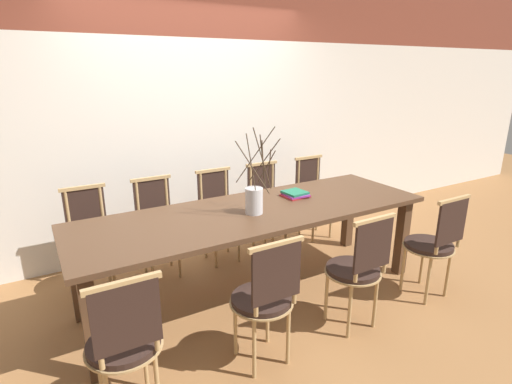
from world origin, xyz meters
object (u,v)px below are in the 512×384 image
book_stack (295,194)px  chair_far_center (219,211)px  chair_near_center (358,266)px  vase_centerpiece (254,198)px  dining_table (256,220)px

book_stack → chair_far_center: bearing=124.7°
book_stack → chair_near_center: bearing=-94.9°
chair_far_center → vase_centerpiece: vase_centerpiece is taller
chair_far_center → dining_table: bearing=88.2°
dining_table → book_stack: book_stack is taller
dining_table → book_stack: (0.48, 0.12, 0.11)m
book_stack → dining_table: bearing=-165.5°
dining_table → chair_near_center: 0.89m
chair_far_center → book_stack: bearing=124.7°
chair_near_center → vase_centerpiece: vase_centerpiece is taller
dining_table → chair_far_center: (0.02, 0.78, -0.18)m
book_stack → vase_centerpiece: bearing=-160.3°
dining_table → chair_far_center: chair_far_center is taller
chair_near_center → book_stack: chair_near_center is taller
vase_centerpiece → chair_far_center: bearing=84.8°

